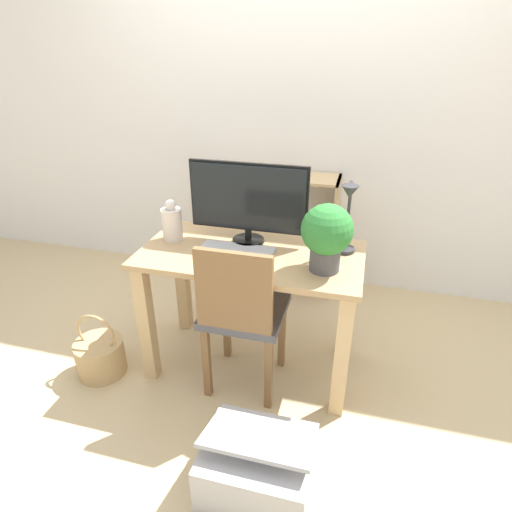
% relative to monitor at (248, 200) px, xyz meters
% --- Properties ---
extents(ground_plane, '(10.00, 10.00, 0.00)m').
position_rel_monitor_xyz_m(ground_plane, '(0.05, -0.12, -0.96)').
color(ground_plane, '#CCB284').
extents(wall_back, '(8.00, 0.05, 2.60)m').
position_rel_monitor_xyz_m(wall_back, '(0.05, 0.99, 0.34)').
color(wall_back, white).
rests_on(wall_back, ground_plane).
extents(desk, '(1.13, 0.58, 0.72)m').
position_rel_monitor_xyz_m(desk, '(0.05, -0.12, -0.40)').
color(desk, tan).
rests_on(desk, ground_plane).
extents(monitor, '(0.62, 0.17, 0.42)m').
position_rel_monitor_xyz_m(monitor, '(0.00, 0.00, 0.00)').
color(monitor, black).
rests_on(monitor, desk).
extents(keyboard, '(0.38, 0.11, 0.02)m').
position_rel_monitor_xyz_m(keyboard, '(-0.02, -0.12, -0.23)').
color(keyboard, '#B2B2B7').
rests_on(keyboard, desk).
extents(vase, '(0.11, 0.11, 0.22)m').
position_rel_monitor_xyz_m(vase, '(-0.40, -0.08, -0.14)').
color(vase, silver).
rests_on(vase, desk).
extents(desk_lamp, '(0.10, 0.19, 0.38)m').
position_rel_monitor_xyz_m(desk_lamp, '(0.50, -0.05, -0.00)').
color(desk_lamp, '#2D2D33').
rests_on(desk_lamp, desk).
extents(potted_plant, '(0.24, 0.24, 0.32)m').
position_rel_monitor_xyz_m(potted_plant, '(0.43, -0.21, -0.05)').
color(potted_plant, '#4C4C51').
rests_on(potted_plant, desk).
extents(chair, '(0.40, 0.40, 0.87)m').
position_rel_monitor_xyz_m(chair, '(0.05, -0.31, -0.47)').
color(chair, '#4C4C51').
rests_on(chair, ground_plane).
extents(bookshelf, '(0.87, 0.28, 0.85)m').
position_rel_monitor_xyz_m(bookshelf, '(-0.20, 0.81, -0.55)').
color(bookshelf, tan).
rests_on(bookshelf, ground_plane).
extents(basket, '(0.26, 0.26, 0.38)m').
position_rel_monitor_xyz_m(basket, '(-0.75, -0.40, -0.84)').
color(basket, tan).
rests_on(basket, ground_plane).
extents(storage_box, '(0.45, 0.40, 0.31)m').
position_rel_monitor_xyz_m(storage_box, '(0.27, -0.86, -0.83)').
color(storage_box, '#B2B2B7').
rests_on(storage_box, ground_plane).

